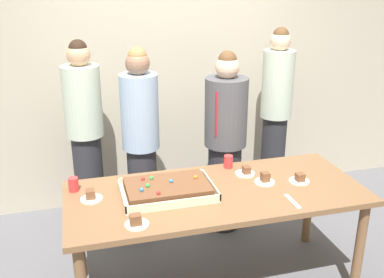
{
  "coord_description": "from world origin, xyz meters",
  "views": [
    {
      "loc": [
        -0.91,
        -2.67,
        2.24
      ],
      "look_at": [
        -0.14,
        0.15,
        1.14
      ],
      "focal_mm": 41.77,
      "sensor_mm": 36.0,
      "label": 1
    }
  ],
  "objects": [
    {
      "name": "sheet_cake",
      "position": [
        -0.34,
        0.04,
        0.83
      ],
      "size": [
        0.64,
        0.44,
        0.1
      ],
      "color": "beige",
      "rests_on": "party_table"
    },
    {
      "name": "interior_back_panel",
      "position": [
        0.0,
        1.6,
        1.5
      ],
      "size": [
        8.0,
        0.12,
        3.0
      ],
      "primitive_type": "cube",
      "color": "#B2A893",
      "rests_on": "ground_plane"
    },
    {
      "name": "cake_server_utensil",
      "position": [
        0.44,
        -0.29,
        0.8
      ],
      "size": [
        0.03,
        0.2,
        0.01
      ],
      "primitive_type": "cube",
      "color": "silver",
      "rests_on": "party_table"
    },
    {
      "name": "plated_slice_center_front",
      "position": [
        0.38,
        0.03,
        0.82
      ],
      "size": [
        0.15,
        0.15,
        0.08
      ],
      "color": "white",
      "rests_on": "party_table"
    },
    {
      "name": "drink_cup_middle",
      "position": [
        -0.97,
        0.27,
        0.84
      ],
      "size": [
        0.07,
        0.07,
        0.1
      ],
      "primitive_type": "cylinder",
      "color": "red",
      "rests_on": "party_table"
    },
    {
      "name": "plated_slice_near_right",
      "position": [
        -0.86,
        0.11,
        0.82
      ],
      "size": [
        0.15,
        0.15,
        0.07
      ],
      "color": "white",
      "rests_on": "party_table"
    },
    {
      "name": "person_striped_tie_right",
      "position": [
        0.98,
        1.14,
        0.93
      ],
      "size": [
        0.3,
        0.3,
        1.77
      ],
      "rotation": [
        0.0,
        0.0,
        -2.45
      ],
      "color": "#28282D",
      "rests_on": "ground_plane"
    },
    {
      "name": "plated_slice_near_left",
      "position": [
        -0.61,
        -0.31,
        0.82
      ],
      "size": [
        0.15,
        0.15,
        0.08
      ],
      "color": "white",
      "rests_on": "party_table"
    },
    {
      "name": "person_green_shirt_behind",
      "position": [
        0.34,
        0.79,
        0.84
      ],
      "size": [
        0.37,
        0.37,
        1.64
      ],
      "rotation": [
        0.0,
        0.0,
        -2.31
      ],
      "color": "#28282D",
      "rests_on": "ground_plane"
    },
    {
      "name": "drink_cup_nearest",
      "position": [
        0.22,
        0.36,
        0.84
      ],
      "size": [
        0.07,
        0.07,
        0.1
      ],
      "primitive_type": "cylinder",
      "color": "red",
      "rests_on": "party_table"
    },
    {
      "name": "person_far_right_suit",
      "position": [
        -0.84,
        1.12,
        0.9
      ],
      "size": [
        0.32,
        0.32,
        1.73
      ],
      "rotation": [
        0.0,
        0.0,
        -1.14
      ],
      "color": "#28282D",
      "rests_on": "ground_plane"
    },
    {
      "name": "plated_slice_far_left",
      "position": [
        0.63,
        -0.02,
        0.82
      ],
      "size": [
        0.15,
        0.15,
        0.07
      ],
      "color": "white",
      "rests_on": "party_table"
    },
    {
      "name": "person_serving_front",
      "position": [
        -0.39,
        0.88,
        0.88
      ],
      "size": [
        0.32,
        0.32,
        1.69
      ],
      "rotation": [
        0.0,
        0.0,
        -1.51
      ],
      "color": "#28282D",
      "rests_on": "ground_plane"
    },
    {
      "name": "plated_slice_far_right",
      "position": [
        0.3,
        0.2,
        0.81
      ],
      "size": [
        0.15,
        0.15,
        0.07
      ],
      "color": "white",
      "rests_on": "party_table"
    },
    {
      "name": "party_table",
      "position": [
        0.0,
        0.0,
        0.71
      ],
      "size": [
        2.1,
        0.88,
        0.79
      ],
      "color": "brown",
      "rests_on": "ground_plane"
    }
  ]
}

